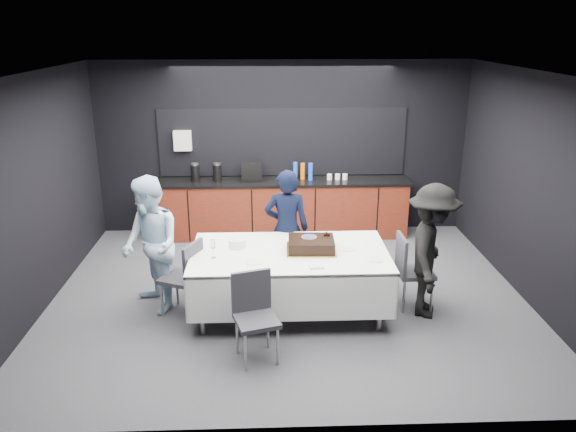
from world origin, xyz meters
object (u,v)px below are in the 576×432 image
(champagne_flute, at_px, (213,245))
(chair_near, at_px, (254,310))
(party_table, at_px, (290,262))
(person_right, at_px, (431,251))
(person_left, at_px, (151,245))
(chair_left, at_px, (186,273))
(chair_right, at_px, (409,266))
(person_center, at_px, (287,229))
(plate_stack, at_px, (237,243))
(cake_assembly, at_px, (311,244))

(champagne_flute, bearing_deg, chair_near, -59.09)
(party_table, relative_size, chair_near, 2.51)
(person_right, bearing_deg, person_left, 104.66)
(champagne_flute, bearing_deg, chair_left, 158.41)
(chair_right, relative_size, person_center, 0.58)
(chair_right, bearing_deg, plate_stack, 177.20)
(chair_right, xyz_separation_m, person_center, (-1.47, 0.68, 0.26))
(party_table, distance_m, champagne_flute, 0.94)
(cake_assembly, height_order, person_right, person_right)
(party_table, relative_size, champagne_flute, 10.36)
(party_table, height_order, chair_left, chair_left)
(person_left, bearing_deg, champagne_flute, 38.76)
(chair_near, xyz_separation_m, person_right, (2.05, 0.84, 0.27))
(chair_left, bearing_deg, person_left, 161.41)
(person_center, bearing_deg, chair_right, 157.67)
(cake_assembly, distance_m, person_right, 1.40)
(plate_stack, xyz_separation_m, person_right, (2.28, -0.29, -0.02))
(plate_stack, relative_size, person_right, 0.13)
(party_table, bearing_deg, chair_right, 2.57)
(plate_stack, relative_size, person_left, 0.13)
(party_table, bearing_deg, person_left, 175.85)
(cake_assembly, height_order, chair_right, cake_assembly)
(chair_right, height_order, chair_near, same)
(party_table, bearing_deg, plate_stack, 164.98)
(cake_assembly, bearing_deg, chair_left, -177.86)
(chair_left, xyz_separation_m, person_center, (1.22, 0.76, 0.26))
(party_table, height_order, person_right, person_right)
(chair_near, distance_m, person_right, 2.24)
(champagne_flute, bearing_deg, party_table, 10.18)
(plate_stack, height_order, chair_right, chair_right)
(champagne_flute, height_order, person_left, person_left)
(chair_left, bearing_deg, plate_stack, 17.31)
(chair_near, height_order, person_right, person_right)
(person_left, xyz_separation_m, person_right, (3.30, -0.24, -0.03))
(chair_left, distance_m, chair_right, 2.69)
(cake_assembly, bearing_deg, champagne_flute, -170.40)
(plate_stack, relative_size, chair_near, 0.23)
(chair_near, relative_size, person_right, 0.57)
(chair_near, bearing_deg, chair_left, 131.38)
(chair_near, bearing_deg, person_left, 139.09)
(plate_stack, distance_m, person_left, 1.02)
(person_center, distance_m, person_left, 1.75)
(cake_assembly, height_order, plate_stack, cake_assembly)
(cake_assembly, distance_m, champagne_flute, 1.16)
(party_table, relative_size, cake_assembly, 3.87)
(party_table, distance_m, person_left, 1.66)
(champagne_flute, distance_m, person_center, 1.26)
(cake_assembly, xyz_separation_m, chair_right, (1.20, 0.03, -0.32))
(cake_assembly, bearing_deg, chair_near, -123.62)
(person_right, bearing_deg, chair_near, 130.98)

